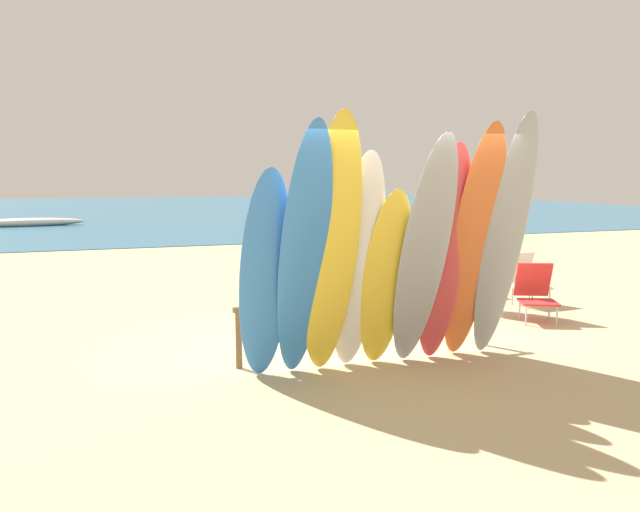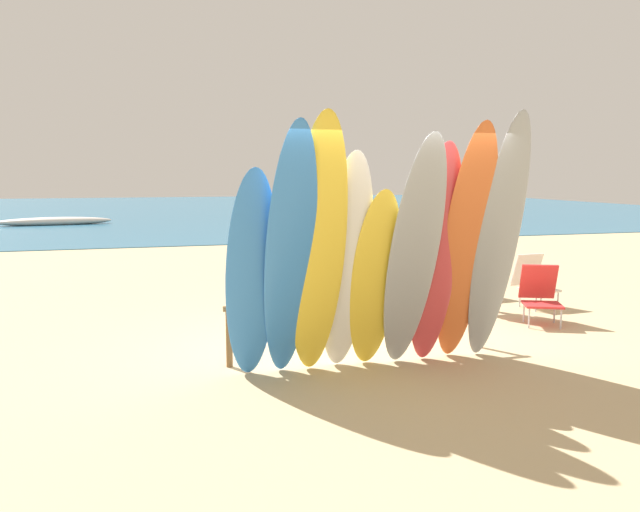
# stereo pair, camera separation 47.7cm
# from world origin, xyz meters

# --- Properties ---
(ground) EXTENTS (60.00, 60.00, 0.00)m
(ground) POSITION_xyz_m (0.00, 14.00, 0.00)
(ground) COLOR tan
(ocean_water) EXTENTS (60.00, 40.00, 0.02)m
(ocean_water) POSITION_xyz_m (0.00, 31.90, 0.01)
(ocean_water) COLOR teal
(ocean_water) RESTS_ON ground
(surfboard_rack) EXTENTS (3.13, 0.07, 0.68)m
(surfboard_rack) POSITION_xyz_m (0.00, 0.00, 0.54)
(surfboard_rack) COLOR brown
(surfboard_rack) RESTS_ON ground
(surfboard_blue_0) EXTENTS (0.54, 0.63, 2.17)m
(surfboard_blue_0) POSITION_xyz_m (-1.34, -0.55, 1.08)
(surfboard_blue_0) COLOR #337AD1
(surfboard_blue_0) RESTS_ON ground
(surfboard_blue_1) EXTENTS (0.52, 0.91, 2.61)m
(surfboard_blue_1) POSITION_xyz_m (-0.98, -0.69, 1.31)
(surfboard_blue_1) COLOR #337AD1
(surfboard_blue_1) RESTS_ON ground
(surfboard_yellow_2) EXTENTS (0.60, 0.88, 2.70)m
(surfboard_yellow_2) POSITION_xyz_m (-0.69, -0.68, 1.35)
(surfboard_yellow_2) COLOR yellow
(surfboard_yellow_2) RESTS_ON ground
(surfboard_white_3) EXTENTS (0.53, 0.73, 2.33)m
(surfboard_white_3) POSITION_xyz_m (-0.35, -0.56, 1.17)
(surfboard_white_3) COLOR white
(surfboard_white_3) RESTS_ON ground
(surfboard_yellow_4) EXTENTS (0.55, 0.66, 1.96)m
(surfboard_yellow_4) POSITION_xyz_m (-0.03, -0.55, 0.98)
(surfboard_yellow_4) COLOR yellow
(surfboard_yellow_4) RESTS_ON ground
(surfboard_grey_5) EXTENTS (0.62, 0.90, 2.52)m
(surfboard_grey_5) POSITION_xyz_m (0.35, -0.69, 1.26)
(surfboard_grey_5) COLOR #999EA3
(surfboard_grey_5) RESTS_ON ground
(surfboard_red_6) EXTENTS (0.56, 0.68, 2.44)m
(surfboard_red_6) POSITION_xyz_m (0.65, -0.58, 1.22)
(surfboard_red_6) COLOR #D13D42
(surfboard_red_6) RESTS_ON ground
(surfboard_orange_7) EXTENTS (0.60, 0.89, 2.64)m
(surfboard_orange_7) POSITION_xyz_m (0.98, -0.63, 1.32)
(surfboard_orange_7) COLOR orange
(surfboard_orange_7) RESTS_ON ground
(surfboard_grey_8) EXTENTS (0.51, 0.87, 2.75)m
(surfboard_grey_8) POSITION_xyz_m (1.34, -0.68, 1.37)
(surfboard_grey_8) COLOR #999EA3
(surfboard_grey_8) RESTS_ON ground
(beachgoer_by_water) EXTENTS (0.60, 0.28, 1.61)m
(beachgoer_by_water) POSITION_xyz_m (2.51, 1.85, 0.93)
(beachgoer_by_water) COLOR brown
(beachgoer_by_water) RESTS_ON ground
(beachgoer_photographing) EXTENTS (0.54, 0.39, 1.63)m
(beachgoer_photographing) POSITION_xyz_m (0.55, 3.63, 0.94)
(beachgoer_photographing) COLOR tan
(beachgoer_photographing) RESTS_ON ground
(beach_chair_red) EXTENTS (0.53, 0.74, 0.80)m
(beach_chair_red) POSITION_xyz_m (2.99, 2.85, 0.43)
(beach_chair_red) COLOR #B7B7BC
(beach_chair_red) RESTS_ON ground
(beach_chair_blue) EXTENTS (0.56, 0.68, 0.84)m
(beach_chair_blue) POSITION_xyz_m (3.57, 1.87, 0.43)
(beach_chair_blue) COLOR #B7B7BC
(beach_chair_blue) RESTS_ON ground
(beach_chair_striped) EXTENTS (0.73, 0.82, 0.82)m
(beach_chair_striped) POSITION_xyz_m (3.01, 0.86, 0.43)
(beach_chair_striped) COLOR #B7B7BC
(beach_chair_striped) RESTS_ON ground
(distant_boat) EXTENTS (4.53, 1.17, 0.36)m
(distant_boat) POSITION_xyz_m (-5.81, 21.12, 0.16)
(distant_boat) COLOR silver
(distant_boat) RESTS_ON ground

